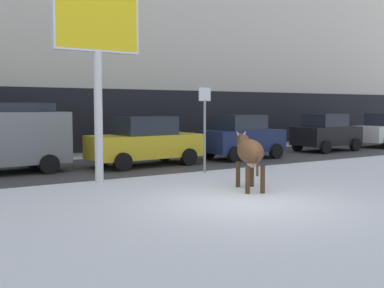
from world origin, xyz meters
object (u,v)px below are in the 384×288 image
car_yellow_sedan (145,141)px  street_sign (205,123)px  pedestrian_near_billboard (223,133)px  cow_brown (249,152)px  billboard (97,31)px  car_black_hatchback (326,133)px  car_navy_hatchback (242,137)px

car_yellow_sedan → street_sign: size_ratio=1.52×
pedestrian_near_billboard → street_sign: 7.81m
pedestrian_near_billboard → cow_brown: bearing=-121.7°
cow_brown → street_sign: 3.31m
billboard → car_yellow_sedan: size_ratio=1.29×
billboard → street_sign: (3.63, -0.02, -2.64)m
street_sign → car_yellow_sedan: bearing=107.8°
cow_brown → car_black_hatchback: size_ratio=0.53×
car_yellow_sedan → pedestrian_near_billboard: bearing=29.1°
cow_brown → car_yellow_sedan: car_yellow_sedan is taller
pedestrian_near_billboard → street_sign: size_ratio=0.61×
cow_brown → car_black_hatchback: 11.67m
car_navy_hatchback → street_sign: (-3.60, -2.63, 0.74)m
car_yellow_sedan → car_navy_hatchback: 4.47m
billboard → pedestrian_near_billboard: size_ratio=3.21×
car_navy_hatchback → car_yellow_sedan: bearing=178.9°
car_black_hatchback → street_sign: bearing=-161.6°
car_black_hatchback → car_navy_hatchback: bearing=-175.5°
car_navy_hatchback → street_sign: 4.51m
pedestrian_near_billboard → billboard: bearing=-145.4°
car_navy_hatchback → cow_brown: bearing=-126.3°
car_yellow_sedan → pedestrian_near_billboard: size_ratio=2.48×
car_yellow_sedan → street_sign: 2.95m
billboard → car_black_hatchback: bearing=13.4°
billboard → car_yellow_sedan: (2.76, 2.70, -3.41)m
billboard → car_navy_hatchback: billboard is taller
cow_brown → car_navy_hatchback: (4.25, 5.79, -0.07)m
billboard → street_sign: size_ratio=1.97×
billboard → pedestrian_near_billboard: bearing=34.6°
car_yellow_sedan → street_sign: (0.87, -2.71, 0.76)m
billboard → car_black_hatchback: 13.62m
street_sign → car_black_hatchback: bearing=18.4°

